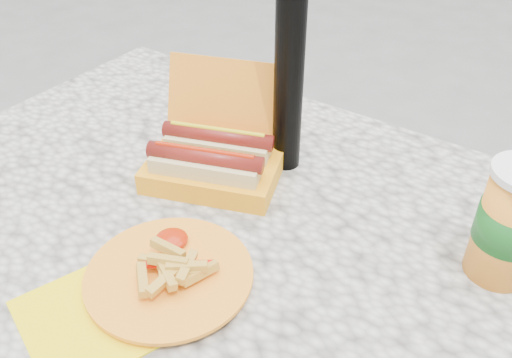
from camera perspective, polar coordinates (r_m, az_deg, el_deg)
The scene contains 4 objects.
picnic_table at distance 0.97m, azimuth -2.16°, elevation -8.06°, with size 1.20×0.80×0.75m.
hotdog_box at distance 0.94m, azimuth -4.48°, elevation 2.18°, with size 0.28×0.26×0.18m.
fries_plate at distance 0.78m, azimuth -9.66°, elevation -10.13°, with size 0.27×0.34×0.05m.
soda_cup at distance 0.81m, azimuth 25.28°, elevation -4.29°, with size 0.09×0.09×0.18m.
Camera 1 is at (0.42, -0.55, 1.32)m, focal length 38.00 mm.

